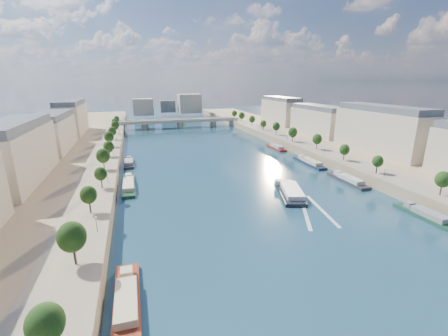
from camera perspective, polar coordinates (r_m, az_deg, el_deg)
ground at (r=156.82m, az=-0.83°, el=0.65°), size 700.00×700.00×0.00m
quay_left at (r=153.68m, az=-27.61°, el=-0.61°), size 44.00×520.00×5.00m
quay_right at (r=188.48m, az=20.74°, el=3.04°), size 44.00×520.00×5.00m
pave_left at (r=150.76m, az=-22.16°, el=0.77°), size 14.00×520.00×0.10m
pave_right at (r=179.31m, az=16.99°, el=3.59°), size 14.00×520.00×0.10m
trees_left at (r=151.26m, az=-21.57°, el=3.01°), size 4.80×268.80×8.26m
trees_right at (r=185.46m, az=14.92°, el=5.87°), size 4.80×268.80×8.26m
lamps_left at (r=140.02m, az=-20.78°, el=0.96°), size 0.36×200.36×4.28m
lamps_right at (r=180.47m, az=15.00°, el=4.71°), size 0.36×200.36×4.28m
buildings_left at (r=165.23m, az=-31.95°, el=4.84°), size 16.00×226.00×23.20m
buildings_right at (r=203.37m, az=22.05°, el=7.81°), size 16.00×226.00×23.20m
skyline at (r=368.53m, az=-9.97°, el=11.74°), size 79.00×42.00×22.00m
bridge at (r=285.99m, az=-8.39°, el=8.63°), size 112.00×12.00×8.15m
tour_barge at (r=118.80m, az=12.38°, el=-4.43°), size 15.37×27.88×3.72m
wake at (r=106.11m, az=16.69°, el=-7.89°), size 15.29×25.78×0.04m
moored_barges_left at (r=96.17m, az=-17.82°, el=-10.05°), size 5.00×159.11×3.60m
moored_barges_right at (r=138.13m, az=23.30°, el=-2.53°), size 5.00×159.01×3.60m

